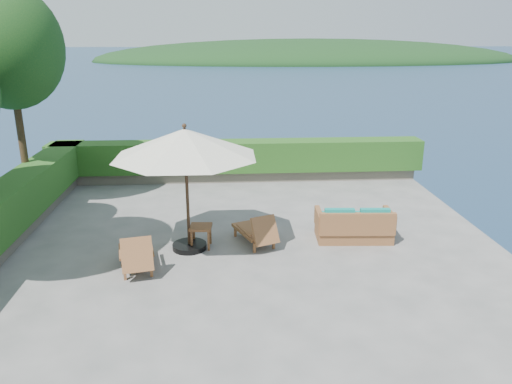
{
  "coord_description": "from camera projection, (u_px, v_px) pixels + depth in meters",
  "views": [
    {
      "loc": [
        -0.46,
        -10.68,
        4.77
      ],
      "look_at": [
        0.3,
        0.8,
        1.1
      ],
      "focal_mm": 35.0,
      "sensor_mm": 36.0,
      "label": 1
    }
  ],
  "objects": [
    {
      "name": "side_table",
      "position": [
        201.0,
        230.0,
        11.53
      ],
      "size": [
        0.53,
        0.53,
        0.53
      ],
      "rotation": [
        0.0,
        0.0,
        -0.08
      ],
      "color": "brown",
      "rests_on": "ground"
    },
    {
      "name": "ocean",
      "position": [
        246.0,
        357.0,
        12.55
      ],
      "size": [
        600.0,
        600.0,
        0.0
      ],
      "primitive_type": "plane",
      "color": "#182B4D",
      "rests_on": "ground"
    },
    {
      "name": "tree_far",
      "position": [
        9.0,
        48.0,
        12.96
      ],
      "size": [
        2.8,
        2.8,
        6.03
      ],
      "color": "#412F19",
      "rests_on": "ground"
    },
    {
      "name": "wicker_loveseat",
      "position": [
        354.0,
        226.0,
        11.97
      ],
      "size": [
        1.86,
        1.03,
        0.89
      ],
      "rotation": [
        0.0,
        0.0,
        -0.06
      ],
      "color": "brown",
      "rests_on": "ground"
    },
    {
      "name": "hedge_far",
      "position": [
        238.0,
        156.0,
        16.7
      ],
      "size": [
        12.4,
        0.9,
        1.0
      ],
      "primitive_type": "cube",
      "color": "#214D16",
      "rests_on": "planter_wall_far"
    },
    {
      "name": "patio_umbrella",
      "position": [
        185.0,
        144.0,
        10.82
      ],
      "size": [
        4.29,
        4.29,
        2.93
      ],
      "rotation": [
        0.0,
        0.0,
        -0.4
      ],
      "color": "black",
      "rests_on": "ground"
    },
    {
      "name": "ground",
      "position": [
        245.0,
        247.0,
        11.64
      ],
      "size": [
        12.0,
        12.0,
        0.0
      ],
      "primitive_type": "plane",
      "color": "gray",
      "rests_on": "ground"
    },
    {
      "name": "offshore_island",
      "position": [
        308.0,
        61.0,
        147.19
      ],
      "size": [
        126.0,
        57.6,
        12.6
      ],
      "primitive_type": "ellipsoid",
      "color": "black",
      "rests_on": "ocean"
    },
    {
      "name": "lounge_right",
      "position": [
        256.0,
        231.0,
        11.71
      ],
      "size": [
        1.09,
        1.55,
        0.83
      ],
      "rotation": [
        0.0,
        0.0,
        0.39
      ],
      "color": "brown",
      "rests_on": "ground"
    },
    {
      "name": "foundation",
      "position": [
        246.0,
        306.0,
        12.11
      ],
      "size": [
        12.0,
        12.0,
        3.0
      ],
      "primitive_type": "cube",
      "color": "#514940",
      "rests_on": "ocean"
    },
    {
      "name": "lounge_left",
      "position": [
        136.0,
        253.0,
        10.45
      ],
      "size": [
        0.93,
        1.61,
        0.88
      ],
      "rotation": [
        0.0,
        0.0,
        0.21
      ],
      "color": "brown",
      "rests_on": "ground"
    },
    {
      "name": "planter_wall_far",
      "position": [
        238.0,
        175.0,
        16.91
      ],
      "size": [
        12.0,
        0.6,
        0.36
      ],
      "primitive_type": "cube",
      "color": "#6E6758",
      "rests_on": "ground"
    }
  ]
}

